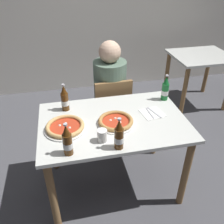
# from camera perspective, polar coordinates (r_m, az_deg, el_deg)

# --- Properties ---
(ground_plane) EXTENTS (8.00, 8.00, 0.00)m
(ground_plane) POSITION_cam_1_polar(r_m,az_deg,el_deg) (2.48, 0.26, -16.38)
(ground_plane) COLOR #4C4C51
(back_wall_tiled) EXTENTS (7.00, 0.10, 2.60)m
(back_wall_tiled) POSITION_cam_1_polar(r_m,az_deg,el_deg) (3.85, -7.47, 23.84)
(back_wall_tiled) COLOR silver
(back_wall_tiled) RESTS_ON ground_plane
(dining_table_main) EXTENTS (1.20, 0.80, 0.75)m
(dining_table_main) POSITION_cam_1_polar(r_m,az_deg,el_deg) (2.04, 0.30, -4.62)
(dining_table_main) COLOR silver
(dining_table_main) RESTS_ON ground_plane
(chair_behind_table) EXTENTS (0.41, 0.41, 0.85)m
(chair_behind_table) POSITION_cam_1_polar(r_m,az_deg,el_deg) (2.64, -0.19, 0.87)
(chair_behind_table) COLOR olive
(chair_behind_table) RESTS_ON ground_plane
(diner_seated) EXTENTS (0.34, 0.34, 1.21)m
(diner_seated) POSITION_cam_1_polar(r_m,az_deg,el_deg) (2.63, -0.47, 3.32)
(diner_seated) COLOR #2D3342
(diner_seated) RESTS_ON ground_plane
(dining_table_background) EXTENTS (0.80, 0.70, 0.75)m
(dining_table_background) POSITION_cam_1_polar(r_m,az_deg,el_deg) (3.67, 20.01, 10.22)
(dining_table_background) COLOR silver
(dining_table_background) RESTS_ON ground_plane
(pizza_margherita_near) EXTENTS (0.30, 0.30, 0.04)m
(pizza_margherita_near) POSITION_cam_1_polar(r_m,az_deg,el_deg) (1.93, 0.88, -2.25)
(pizza_margherita_near) COLOR white
(pizza_margherita_near) RESTS_ON dining_table_main
(pizza_marinara_far) EXTENTS (0.33, 0.33, 0.04)m
(pizza_marinara_far) POSITION_cam_1_polar(r_m,az_deg,el_deg) (1.90, -11.01, -3.46)
(pizza_marinara_far) COLOR white
(pizza_marinara_far) RESTS_ON dining_table_main
(beer_bottle_left) EXTENTS (0.07, 0.07, 0.25)m
(beer_bottle_left) POSITION_cam_1_polar(r_m,az_deg,el_deg) (2.10, -11.10, 2.96)
(beer_bottle_left) COLOR #512D0F
(beer_bottle_left) RESTS_ON dining_table_main
(beer_bottle_center) EXTENTS (0.07, 0.07, 0.25)m
(beer_bottle_center) POSITION_cam_1_polar(r_m,az_deg,el_deg) (1.65, 1.67, -5.63)
(beer_bottle_center) COLOR #512D0F
(beer_bottle_center) RESTS_ON dining_table_main
(beer_bottle_right) EXTENTS (0.07, 0.07, 0.25)m
(beer_bottle_right) POSITION_cam_1_polar(r_m,az_deg,el_deg) (2.28, 12.47, 5.24)
(beer_bottle_right) COLOR #196B2D
(beer_bottle_right) RESTS_ON dining_table_main
(beer_bottle_extra) EXTENTS (0.07, 0.07, 0.25)m
(beer_bottle_extra) POSITION_cam_1_polar(r_m,az_deg,el_deg) (1.63, -10.49, -6.87)
(beer_bottle_extra) COLOR #512D0F
(beer_bottle_extra) RESTS_ON dining_table_main
(napkin_with_cutlery) EXTENTS (0.21, 0.21, 0.01)m
(napkin_with_cutlery) POSITION_cam_1_polar(r_m,az_deg,el_deg) (2.09, 9.49, -0.24)
(napkin_with_cutlery) COLOR white
(napkin_with_cutlery) RESTS_ON dining_table_main
(paper_cup) EXTENTS (0.07, 0.07, 0.09)m
(paper_cup) POSITION_cam_1_polar(r_m,az_deg,el_deg) (1.74, -2.33, -5.60)
(paper_cup) COLOR white
(paper_cup) RESTS_ON dining_table_main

